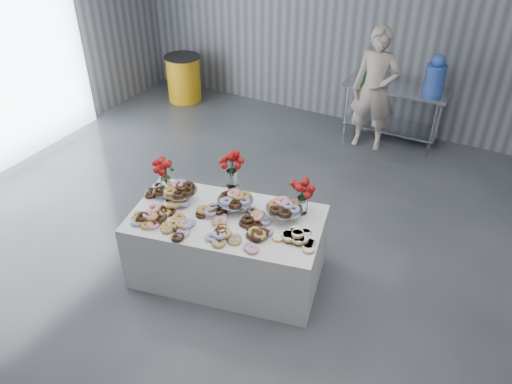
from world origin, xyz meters
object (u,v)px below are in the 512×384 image
at_px(display_table, 227,247).
at_px(prep_table, 394,103).
at_px(trash_barrel, 184,78).
at_px(water_jug, 435,75).
at_px(person, 375,90).

bearing_deg(display_table, prep_table, 79.82).
xyz_separation_m(display_table, prep_table, (0.68, 3.76, 0.24)).
bearing_deg(display_table, trash_barrel, 130.42).
xyz_separation_m(prep_table, trash_barrel, (-3.69, -0.22, -0.21)).
distance_m(water_jug, trash_barrel, 4.26).
relative_size(display_table, trash_barrel, 2.35).
relative_size(prep_table, trash_barrel, 1.86).
height_order(display_table, water_jug, water_jug).
relative_size(prep_table, water_jug, 2.71).
bearing_deg(trash_barrel, person, -1.37).
height_order(display_table, trash_barrel, trash_barrel).
xyz_separation_m(water_jug, trash_barrel, (-4.19, -0.22, -0.74)).
relative_size(person, trash_barrel, 2.23).
distance_m(display_table, person, 3.53).
bearing_deg(person, prep_table, 47.22).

